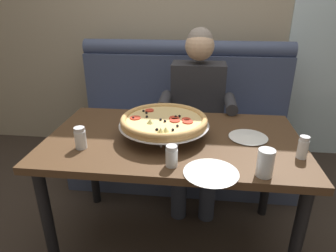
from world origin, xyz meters
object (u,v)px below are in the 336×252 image
Objects in this scene: dining_table at (173,151)px; diner_main at (197,107)px; shaker_oregano at (172,157)px; plate_near_left at (211,172)px; pizza at (164,121)px; plate_near_right at (248,136)px; shaker_pepper_flakes at (80,139)px; shaker_parmesan at (303,149)px; booth_bench at (183,130)px; drinking_glass at (265,165)px.

diner_main is (0.12, 0.61, 0.05)m from dining_table.
shaker_oregano reaches higher than plate_near_left.
pizza is 0.47m from plate_near_right.
shaker_pepper_flakes reaches higher than shaker_parmesan.
dining_table is 12.16× the size of shaker_pepper_flakes.
plate_near_right is at bearing 5.14° from dining_table.
diner_main is 0.98m from shaker_pepper_flakes.
shaker_parmesan is (0.64, -0.16, 0.14)m from dining_table.
booth_bench is at bearing 90.00° from dining_table.
diner_main reaches higher than booth_bench.
shaker_parmesan reaches higher than shaker_oregano.
shaker_pepper_flakes is 1.02× the size of shaker_parmesan.
shaker_oregano is (0.02, -0.30, 0.13)m from dining_table.
diner_main reaches higher than shaker_parmesan.
shaker_parmesan is at bearing -58.36° from booth_bench.
shaker_parmesan is 0.91× the size of drinking_glass.
booth_bench is 14.58× the size of drinking_glass.
shaker_oregano is at bearing -138.87° from plate_near_right.
diner_main reaches higher than drinking_glass.
plate_near_right is at bearing 41.13° from shaker_oregano.
pizza is 0.59m from drinking_glass.
shaker_oregano is at bearing 175.13° from drinking_glass.
dining_table is 0.19m from pizza.
booth_bench is at bearing 113.83° from diner_main.
booth_bench is 7.40× the size of plate_near_left.
shaker_parmesan is 0.30m from plate_near_right.
drinking_glass is (0.23, 0.01, 0.04)m from plate_near_left.
drinking_glass is at bearing -35.59° from pizza.
shaker_oregano is 0.48× the size of plate_near_right.
plate_near_right is (0.41, -0.84, 0.36)m from booth_bench.
shaker_pepper_flakes reaches higher than shaker_oregano.
dining_table is at bearing -6.10° from pizza.
dining_table is at bearing -100.95° from diner_main.
shaker_parmesan is (0.69, -0.16, -0.04)m from pizza.
drinking_glass reaches higher than shaker_oregano.
shaker_pepper_flakes reaches higher than plate_near_left.
shaker_pepper_flakes is (-0.46, -1.06, 0.40)m from booth_bench.
shaker_pepper_flakes is 1.12× the size of shaker_oregano.
diner_main reaches higher than plate_near_right.
diner_main is at bearing 117.20° from plate_near_right.
shaker_pepper_flakes is (-0.58, -0.79, 0.09)m from diner_main.
dining_table is 0.51m from shaker_pepper_flakes.
shaker_pepper_flakes is 0.92× the size of drinking_glass.
diner_main is 0.92m from shaker_oregano.
plate_near_right is (0.39, 0.34, -0.03)m from shaker_oregano.
booth_bench is 15.85× the size of shaker_pepper_flakes.
booth_bench is at bearing 86.45° from pizza.
booth_bench is 16.10× the size of shaker_parmesan.
drinking_glass reaches higher than shaker_pepper_flakes.
shaker_parmesan reaches higher than plate_near_right.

